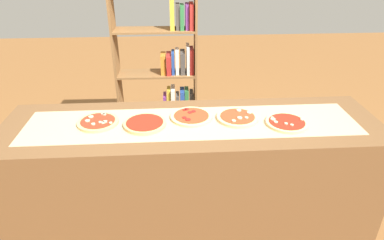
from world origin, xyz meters
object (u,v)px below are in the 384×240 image
(pizza_plain_1, at_px, (145,124))
(pizza_mushroom_4, at_px, (287,123))
(pizza_mushroom_3, at_px, (237,117))
(pizza_pepperoni_2, at_px, (191,116))
(bookshelf, at_px, (168,76))
(pizza_mushroom_0, at_px, (98,122))

(pizza_plain_1, height_order, pizza_mushroom_4, pizza_mushroom_4)
(pizza_mushroom_3, bearing_deg, pizza_plain_1, -175.35)
(pizza_plain_1, xyz_separation_m, pizza_mushroom_4, (0.85, -0.04, -0.00))
(pizza_pepperoni_2, distance_m, bookshelf, 1.18)
(pizza_mushroom_4, bearing_deg, pizza_mushroom_0, 175.80)
(pizza_mushroom_0, xyz_separation_m, pizza_mushroom_4, (1.14, -0.08, -0.00))
(pizza_mushroom_0, xyz_separation_m, pizza_mushroom_3, (0.86, 0.00, 0.00))
(pizza_plain_1, relative_size, pizza_mushroom_4, 1.01)
(pizza_mushroom_0, distance_m, pizza_mushroom_4, 1.14)
(pizza_pepperoni_2, bearing_deg, pizza_mushroom_0, -176.26)
(pizza_pepperoni_2, relative_size, pizza_mushroom_4, 1.04)
(pizza_plain_1, distance_m, pizza_pepperoni_2, 0.30)
(pizza_mushroom_4, xyz_separation_m, bookshelf, (-0.72, 1.28, -0.16))
(pizza_mushroom_0, relative_size, pizza_plain_1, 0.97)
(pizza_plain_1, height_order, pizza_mushroom_3, pizza_mushroom_3)
(pizza_pepperoni_2, relative_size, pizza_mushroom_3, 1.02)
(pizza_pepperoni_2, height_order, bookshelf, bookshelf)
(pizza_pepperoni_2, bearing_deg, pizza_plain_1, -164.20)
(pizza_plain_1, bearing_deg, pizza_mushroom_4, -2.70)
(pizza_pepperoni_2, bearing_deg, pizza_mushroom_4, -11.98)
(pizza_mushroom_3, bearing_deg, pizza_pepperoni_2, 173.18)
(pizza_pepperoni_2, bearing_deg, bookshelf, 97.50)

